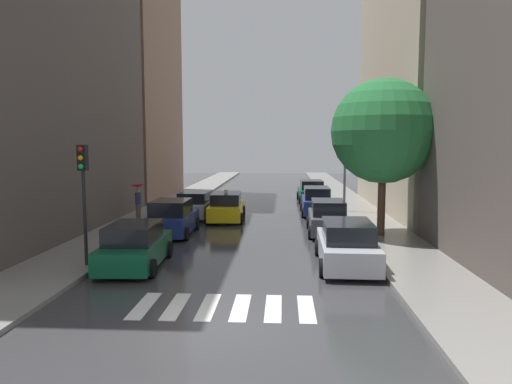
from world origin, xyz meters
name	(u,v)px	position (x,y,z in m)	size (l,w,h in m)	color
ground_plane	(262,204)	(0.00, 24.00, -0.02)	(28.00, 72.00, 0.04)	#373739
sidewalk_left	(177,202)	(-6.50, 24.00, 0.07)	(3.00, 72.00, 0.15)	gray
sidewalk_right	(349,203)	(6.50, 24.00, 0.07)	(3.00, 72.00, 0.15)	gray
crosswalk_stripes	(224,307)	(0.00, 1.25, 0.01)	(4.95, 2.20, 0.01)	silver
building_left_near	(19,19)	(-11.00, 11.21, 10.41)	(6.00, 19.03, 20.82)	#564C47
building_left_mid	(129,47)	(-11.00, 27.47, 12.30)	(6.00, 12.22, 24.59)	#8C6B56
building_right_mid	(428,72)	(11.00, 20.76, 9.16)	(6.00, 17.35, 18.33)	#B2A38C
parked_car_left_nearest	(135,246)	(-3.78, 5.31, 0.76)	(2.25, 4.50, 1.63)	#0C4C2D
parked_car_left_second	(172,219)	(-3.87, 11.42, 0.81)	(2.16, 4.22, 1.75)	navy
parked_car_left_third	(196,205)	(-3.74, 17.04, 0.74)	(2.23, 4.32, 1.58)	#B2B7BF
parked_car_right_nearest	(347,245)	(3.95, 5.87, 0.79)	(2.25, 4.77, 1.69)	#B2B7BF
parked_car_right_second	(328,218)	(3.83, 12.09, 0.80)	(2.09, 4.28, 1.71)	#474C51
parked_car_right_third	(316,202)	(3.72, 18.63, 0.82)	(2.01, 4.58, 1.76)	navy
parked_car_right_fourth	(311,192)	(3.78, 25.14, 0.79)	(2.15, 4.39, 1.69)	#0C4C2D
taxi_midroad	(226,207)	(-1.74, 16.14, 0.77)	(2.21, 4.76, 1.81)	yellow
pedestrian_foreground	(138,194)	(-6.85, 15.57, 1.58)	(0.95, 0.95, 2.00)	brown
street_tree_right	(383,131)	(6.25, 11.15, 5.06)	(4.88, 4.88, 7.36)	#513823
traffic_light_left_corner	(83,178)	(-5.45, 4.92, 3.29)	(0.30, 0.42, 4.30)	black
lamp_post_right	(345,153)	(5.55, 19.21, 3.87)	(0.60, 0.28, 6.40)	#595B60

